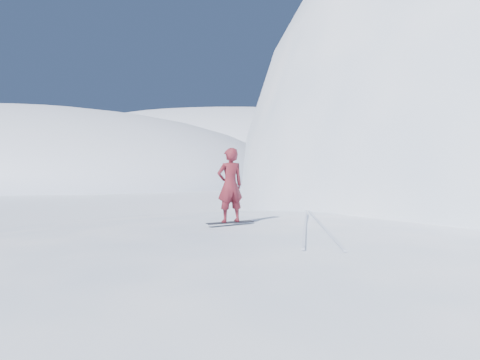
{
  "coord_description": "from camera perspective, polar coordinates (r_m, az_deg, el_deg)",
  "views": [
    {
      "loc": [
        0.28,
        -6.94,
        4.15
      ],
      "look_at": [
        -3.01,
        4.95,
        3.5
      ],
      "focal_mm": 32.0,
      "sensor_mm": 36.0,
      "label": 1
    }
  ],
  "objects": [
    {
      "name": "far_ridge_c",
      "position": [
        123.75,
        -3.56,
        1.07
      ],
      "size": [
        140.0,
        90.0,
        36.0
      ],
      "primitive_type": "ellipsoid",
      "color": "white",
      "rests_on": "ground"
    },
    {
      "name": "near_ridge",
      "position": [
        10.79,
        19.21,
        -19.76
      ],
      "size": [
        36.0,
        28.0,
        4.8
      ],
      "primitive_type": "ellipsoid",
      "color": "white",
      "rests_on": "ground"
    },
    {
      "name": "board_tracks",
      "position": [
        11.24,
        9.79,
        -5.88
      ],
      "size": [
        1.48,
        5.97,
        0.04
      ],
      "color": "silver",
      "rests_on": "ground"
    },
    {
      "name": "snowboard",
      "position": [
        11.51,
        -1.33,
        -5.68
      ],
      "size": [
        1.16,
        1.03,
        0.02
      ],
      "primitive_type": "cube",
      "rotation": [
        0.0,
        0.0,
        0.7
      ],
      "color": "black",
      "rests_on": "near_ridge"
    },
    {
      "name": "wind_bumps",
      "position": [
        10.0,
        9.95,
        -21.55
      ],
      "size": [
        16.0,
        14.4,
        1.0
      ],
      "color": "white",
      "rests_on": "ground"
    },
    {
      "name": "snowboarder",
      "position": [
        11.4,
        -1.34,
        -0.69
      ],
      "size": [
        0.86,
        0.83,
        1.98
      ],
      "primitive_type": "imported",
      "rotation": [
        0.0,
        0.0,
        3.84
      ],
      "color": "maroon",
      "rests_on": "snowboard"
    }
  ]
}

